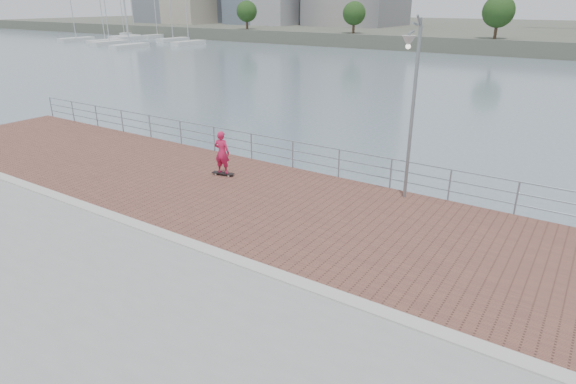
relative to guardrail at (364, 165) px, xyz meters
The scene contains 8 objects.
water 7.50m from the guardrail, 90.00° to the right, with size 400.00×400.00×0.00m, color slate.
brick_lane 3.47m from the guardrail, 90.00° to the right, with size 40.00×6.80×0.02m, color brown.
curb 7.03m from the guardrail, 90.00° to the right, with size 40.00×0.40×0.06m, color #B7B5AD.
guardrail is the anchor object (origin of this frame).
street_lamp 3.82m from the guardrail, 27.29° to the right, with size 0.41×1.18×5.57m.
skateboard 5.32m from the guardrail, 154.86° to the right, with size 0.89×0.40×0.10m.
skateboarder 5.29m from the guardrail, 154.86° to the right, with size 0.60×0.39×1.64m, color #C41A47.
marina 98.86m from the guardrail, 144.98° to the left, with size 33.52×31.76×11.68m.
Camera 1 is at (6.78, -8.26, 6.21)m, focal length 30.00 mm.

